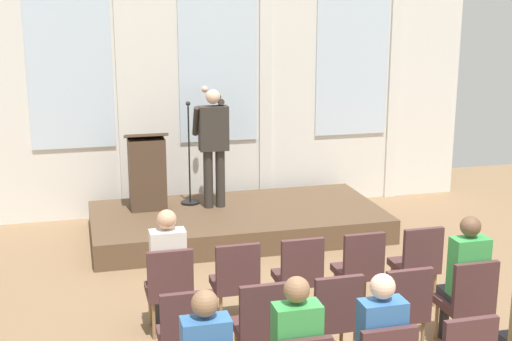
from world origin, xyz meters
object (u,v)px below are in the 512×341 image
speaker (213,139)px  chair_r1_c1 (262,322)px  chair_r0_c1 (236,278)px  chair_r0_c2 (299,272)px  chair_r0_c3 (360,266)px  audience_r1_c4 (465,274)px  chair_r1_c2 (334,313)px  audience_r0_c0 (168,264)px  lectern (147,172)px  mic_stand (190,182)px  chair_r0_c0 (169,285)px  chair_r1_c4 (468,298)px  chair_r1_c0 (185,331)px  chair_r0_c4 (417,260)px  chair_r1_c3 (403,305)px

speaker → chair_r1_c1: size_ratio=1.86×
chair_r0_c1 → chair_r0_c2: bearing=0.0°
speaker → chair_r1_c1: 4.35m
chair_r0_c3 → audience_r1_c4: audience_r1_c4 is taller
chair_r0_c3 → audience_r1_c4: 1.21m
chair_r0_c2 → chair_r0_c1: bearing=180.0°
chair_r0_c1 → chair_r1_c2: 1.26m
audience_r0_c0 → lectern: bearing=87.6°
lectern → chair_r0_c3: (1.94, -3.36, -0.37)m
lectern → audience_r0_c0: size_ratio=0.88×
audience_r0_c0 → chair_r1_c1: audience_r0_c0 is taller
mic_stand → chair_r0_c0: (-0.78, -3.45, -0.15)m
chair_r0_c0 → chair_r1_c2: size_ratio=1.00×
speaker → audience_r1_c4: bearing=-68.1°
audience_r0_c0 → chair_r0_c1: 0.72m
chair_r1_c4 → chair_r1_c2: bearing=180.0°
chair_r0_c3 → chair_r1_c1: (-1.39, -1.05, 0.00)m
speaker → chair_r0_c2: bearing=-84.9°
chair_r0_c1 → chair_r0_c2: same height
audience_r1_c4 → audience_r0_c0: bearing=159.2°
chair_r0_c2 → mic_stand: bearing=100.0°
chair_r0_c2 → chair_r1_c0: 1.74m
chair_r0_c0 → audience_r1_c4: (2.77, -0.97, 0.21)m
audience_r1_c4 → chair_r0_c2: bearing=145.0°
chair_r1_c1 → audience_r1_c4: bearing=2.2°
speaker → chair_r1_c1: (-0.40, -4.25, -0.84)m
chair_r1_c2 → audience_r0_c0: bearing=140.8°
chair_r1_c4 → chair_r0_c3: bearing=123.4°
chair_r0_c0 → chair_r1_c0: 1.05m
chair_r0_c4 → chair_r1_c2: 1.74m
chair_r0_c1 → chair_r0_c2: 0.69m
speaker → chair_r0_c2: speaker is taller
chair_r0_c0 → audience_r0_c0: bearing=90.0°
chair_r0_c1 → chair_r0_c3: same height
audience_r0_c0 → mic_stand: bearing=77.0°
lectern → audience_r1_c4: lectern is taller
chair_r0_c2 → chair_r1_c4: size_ratio=1.00×
audience_r0_c0 → chair_r1_c1: size_ratio=1.40×
chair_r1_c2 → chair_r1_c4: size_ratio=1.00×
chair_r1_c3 → audience_r1_c4: (0.69, 0.08, 0.21)m
chair_r0_c3 → chair_r1_c1: size_ratio=1.00×
audience_r1_c4 → chair_r1_c2: bearing=-176.7°
lectern → chair_r1_c0: 4.43m
audience_r0_c0 → chair_r1_c3: 2.37m
lectern → chair_r0_c4: lectern is taller
chair_r0_c1 → chair_r1_c2: bearing=-56.6°
audience_r0_c0 → chair_r0_c0: bearing=-90.0°
chair_r0_c0 → chair_r1_c3: same height
chair_r1_c0 → chair_r0_c0: bearing=90.0°
chair_r0_c3 → chair_r0_c4: bearing=0.0°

